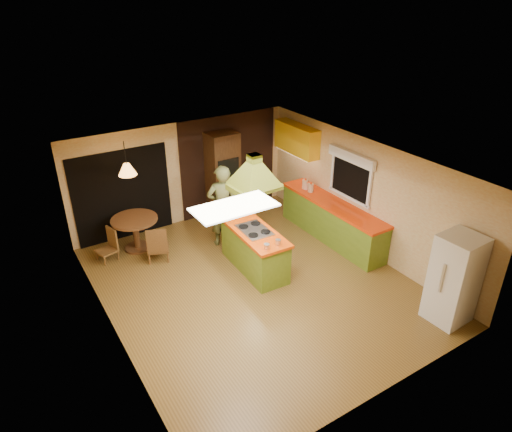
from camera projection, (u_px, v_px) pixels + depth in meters
ground at (255, 284)px, 9.03m from camera, size 6.50×6.50×0.00m
room_walls at (255, 229)px, 8.46m from camera, size 5.50×6.50×6.50m
ceiling_plane at (255, 166)px, 7.89m from camera, size 6.50×6.50×0.00m
brick_panel at (229, 164)px, 11.48m from camera, size 2.64×0.03×2.50m
nook_opening at (123, 195)px, 10.27m from camera, size 2.20×0.03×2.10m
right_counter at (332, 221)px, 10.43m from camera, size 0.62×3.05×0.92m
upper_cabinets at (297, 139)px, 11.01m from camera, size 0.34×1.40×0.70m
window_right at (351, 168)px, 9.80m from camera, size 0.12×1.35×1.06m
fluor_panel at (234, 207)px, 6.47m from camera, size 1.20×0.60×0.03m
kitchen_island at (254, 249)px, 9.33m from camera, size 0.80×1.83×0.92m
range_hood at (254, 167)px, 8.51m from camera, size 0.94×0.70×0.78m
man at (222, 206)px, 10.03m from camera, size 0.78×0.61×1.88m
refrigerator at (454, 279)px, 7.76m from camera, size 0.70×0.67×1.65m
wall_oven at (223, 176)px, 11.18m from camera, size 0.74×0.62×2.18m
dining_table at (135, 228)px, 9.99m from camera, size 1.01×1.01×0.76m
chair_left at (106, 245)px, 9.67m from camera, size 0.47×0.47×0.70m
chair_near at (158, 242)px, 9.68m from camera, size 0.58×0.58×0.81m
pendant_lamp at (127, 169)px, 9.37m from camera, size 0.49×0.49×0.25m
canister_large at (305, 184)px, 10.88m from camera, size 0.19×0.19×0.22m
canister_medium at (311, 188)px, 10.72m from camera, size 0.18×0.18×0.20m
canister_small at (307, 186)px, 10.85m from camera, size 0.14×0.14×0.15m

